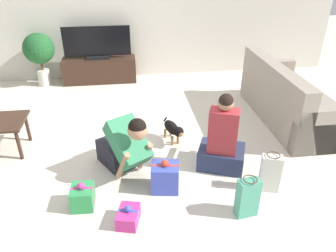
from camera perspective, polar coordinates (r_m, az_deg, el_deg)
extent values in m
plane|color=beige|center=(4.35, -7.68, -3.19)|extent=(16.00, 16.00, 0.00)
cube|color=beige|center=(6.40, -8.91, 19.71)|extent=(8.40, 0.06, 2.60)
cube|color=gray|center=(5.18, 20.59, 3.34)|extent=(0.85, 1.98, 0.43)
cube|color=gray|center=(4.88, 18.06, 7.70)|extent=(0.20, 1.98, 0.42)
cube|color=gray|center=(4.46, 25.84, -0.74)|extent=(0.85, 0.16, 0.61)
cube|color=gray|center=(5.90, 16.90, 7.98)|extent=(0.85, 0.16, 0.61)
cube|color=#3366AD|center=(4.63, 22.40, 5.02)|extent=(0.18, 0.34, 0.32)
cube|color=#EACC4C|center=(4.99, 20.08, 7.11)|extent=(0.18, 0.34, 0.32)
cube|color=red|center=(5.36, 18.06, 8.91)|extent=(0.18, 0.34, 0.32)
cylinder|color=#382319|center=(4.32, -24.53, -3.01)|extent=(0.04, 0.04, 0.40)
cylinder|color=#382319|center=(4.69, -23.26, -0.21)|extent=(0.04, 0.04, 0.40)
cube|color=#382319|center=(6.42, -11.79, 9.54)|extent=(1.35, 0.41, 0.45)
cube|color=black|center=(6.34, -12.02, 11.67)|extent=(0.42, 0.20, 0.05)
cube|color=black|center=(6.26, -12.30, 14.23)|extent=(1.21, 0.03, 0.54)
cylinder|color=beige|center=(6.55, -20.76, 7.92)|extent=(0.22, 0.22, 0.29)
cylinder|color=brown|center=(6.48, -21.11, 9.80)|extent=(0.04, 0.04, 0.16)
sphere|color=#1E5628|center=(6.39, -21.61, 12.43)|extent=(0.54, 0.54, 0.54)
cube|color=#23232D|center=(3.93, -9.08, -4.74)|extent=(0.47, 0.53, 0.28)
cube|color=#338456|center=(3.54, -6.99, -2.73)|extent=(0.55, 0.62, 0.49)
sphere|color=tan|center=(3.28, -5.34, -0.77)|extent=(0.20, 0.20, 0.20)
sphere|color=black|center=(3.26, -5.37, -0.23)|extent=(0.19, 0.19, 0.19)
cylinder|color=tan|center=(3.52, -7.92, -6.91)|extent=(0.20, 0.28, 0.44)
cylinder|color=tan|center=(3.64, -4.04, -5.31)|extent=(0.20, 0.28, 0.44)
cube|color=#283351|center=(3.91, 9.23, -5.29)|extent=(0.63, 0.57, 0.24)
cube|color=#AD3338|center=(3.66, 9.59, -0.90)|extent=(0.37, 0.31, 0.52)
sphere|color=tan|center=(3.52, 10.05, 3.94)|extent=(0.17, 0.17, 0.17)
sphere|color=black|center=(3.50, 10.08, 4.32)|extent=(0.16, 0.16, 0.16)
cylinder|color=tan|center=(3.88, 11.68, -0.66)|extent=(0.15, 0.26, 0.06)
cylinder|color=tan|center=(3.89, 7.93, -0.21)|extent=(0.15, 0.26, 0.06)
ellipsoid|color=black|center=(4.30, 0.61, -0.25)|extent=(0.24, 0.36, 0.15)
sphere|color=black|center=(4.13, 1.86, -1.00)|extent=(0.13, 0.13, 0.13)
sphere|color=olive|center=(4.10, 2.20, -1.46)|extent=(0.06, 0.06, 0.06)
cylinder|color=black|center=(4.44, -0.49, 1.16)|extent=(0.05, 0.09, 0.10)
cylinder|color=olive|center=(4.27, 0.75, -2.60)|extent=(0.03, 0.03, 0.12)
cylinder|color=olive|center=(4.31, 1.74, -2.34)|extent=(0.03, 0.03, 0.12)
cylinder|color=olive|center=(4.44, -0.50, -1.31)|extent=(0.03, 0.03, 0.12)
cylinder|color=olive|center=(4.47, 0.46, -1.07)|extent=(0.03, 0.03, 0.12)
cube|color=#2D934C|center=(3.43, -14.65, -11.88)|extent=(0.22, 0.25, 0.22)
cube|color=#CC3389|center=(3.43, -14.65, -11.88)|extent=(0.22, 0.04, 0.23)
sphere|color=#CC3389|center=(3.34, -14.94, -10.10)|extent=(0.08, 0.08, 0.08)
cube|color=#3D51BC|center=(3.50, -0.52, -8.93)|extent=(0.32, 0.28, 0.30)
cube|color=red|center=(3.50, -0.52, -8.93)|extent=(0.29, 0.07, 0.31)
sphere|color=red|center=(3.39, -0.53, -6.56)|extent=(0.08, 0.08, 0.08)
cube|color=#CC3389|center=(3.20, -6.93, -15.39)|extent=(0.25, 0.30, 0.14)
cube|color=#3D51BC|center=(3.20, -6.93, -15.39)|extent=(0.19, 0.08, 0.14)
sphere|color=#3D51BC|center=(3.14, -7.03, -14.14)|extent=(0.07, 0.07, 0.07)
cube|color=#4CA384|center=(3.26, 13.67, -12.06)|extent=(0.22, 0.14, 0.40)
torus|color=#4C3823|center=(3.13, 14.14, -8.99)|extent=(0.15, 0.15, 0.01)
cube|color=white|center=(3.62, 17.37, -7.86)|extent=(0.23, 0.17, 0.42)
torus|color=#4C3823|center=(3.49, 17.92, -4.84)|extent=(0.17, 0.17, 0.01)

